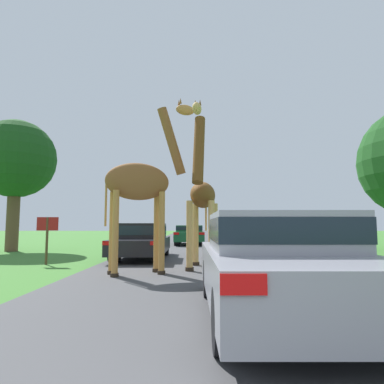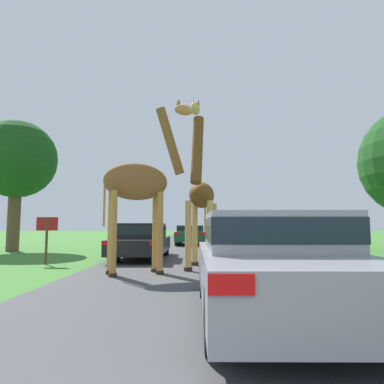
% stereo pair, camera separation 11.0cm
% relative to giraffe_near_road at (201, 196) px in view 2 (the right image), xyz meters
% --- Properties ---
extents(road, '(6.66, 120.00, 0.00)m').
position_rel_giraffe_near_road_xyz_m(road, '(-0.08, 20.16, -2.14)').
color(road, '#424244').
rests_on(road, ground).
extents(giraffe_near_road, '(1.04, 2.78, 4.69)m').
position_rel_giraffe_near_road_xyz_m(giraffe_near_road, '(0.00, 0.00, 0.00)').
color(giraffe_near_road, tan).
rests_on(giraffe_near_road, ground).
extents(giraffe_companion, '(2.47, 1.32, 4.89)m').
position_rel_giraffe_near_road_xyz_m(giraffe_companion, '(-1.64, -1.07, 0.23)').
color(giraffe_companion, '#B77F3D').
rests_on(giraffe_companion, ground).
extents(car_lead_maroon, '(1.95, 4.57, 1.44)m').
position_rel_giraffe_near_road_xyz_m(car_lead_maroon, '(0.87, -5.30, -1.37)').
color(car_lead_maroon, gray).
rests_on(car_lead_maroon, ground).
extents(car_queue_right, '(1.86, 4.71, 1.35)m').
position_rel_giraffe_near_road_xyz_m(car_queue_right, '(-2.24, 3.16, -1.42)').
color(car_queue_right, black).
rests_on(car_queue_right, ground).
extents(car_queue_left, '(1.88, 4.70, 1.27)m').
position_rel_giraffe_near_road_xyz_m(car_queue_left, '(-0.49, 12.80, -1.45)').
color(car_queue_left, '#144C28').
rests_on(car_queue_left, ground).
extents(car_far_ahead, '(1.92, 4.30, 1.47)m').
position_rel_giraffe_near_road_xyz_m(car_far_ahead, '(2.14, 17.05, -1.37)').
color(car_far_ahead, silver).
rests_on(car_far_ahead, ground).
extents(tree_centre_back, '(3.92, 3.92, 6.58)m').
position_rel_giraffe_near_road_xyz_m(tree_centre_back, '(-9.20, 6.80, 2.42)').
color(tree_centre_back, brown).
rests_on(tree_centre_back, ground).
extents(sign_post, '(0.70, 0.08, 1.54)m').
position_rel_giraffe_near_road_xyz_m(sign_post, '(-5.06, 1.10, -1.07)').
color(sign_post, '#4C3823').
rests_on(sign_post, ground).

